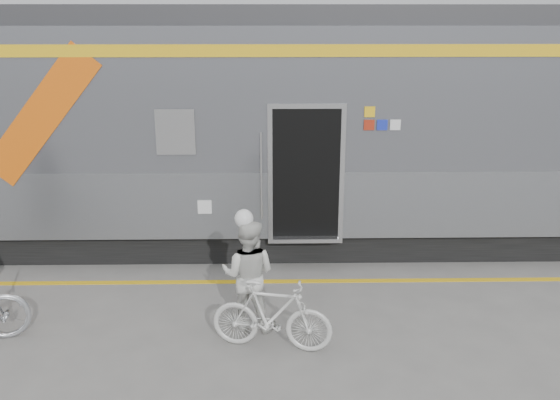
{
  "coord_description": "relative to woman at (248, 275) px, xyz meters",
  "views": [
    {
      "loc": [
        0.46,
        -6.22,
        3.96
      ],
      "look_at": [
        0.6,
        1.6,
        1.5
      ],
      "focal_mm": 38.0,
      "sensor_mm": 36.0,
      "label": 1
    }
  ],
  "objects": [
    {
      "name": "safety_strip",
      "position": [
        -0.18,
        1.36,
        -0.74
      ],
      "size": [
        24.0,
        0.12,
        0.01
      ],
      "primitive_type": "cube",
      "color": "yellow",
      "rests_on": "ground"
    },
    {
      "name": "helmet_woman",
      "position": [
        0.0,
        0.0,
        0.86
      ],
      "size": [
        0.24,
        0.24,
        0.24
      ],
      "primitive_type": "sphere",
      "color": "white",
      "rests_on": "woman"
    },
    {
      "name": "ground",
      "position": [
        -0.18,
        -0.79,
        -0.75
      ],
      "size": [
        90.0,
        90.0,
        0.0
      ],
      "primitive_type": "plane",
      "color": "slate",
      "rests_on": "ground"
    },
    {
      "name": "bicycle_right",
      "position": [
        0.3,
        -0.55,
        -0.29
      ],
      "size": [
        1.56,
        0.72,
        0.9
      ],
      "primitive_type": "imported",
      "rotation": [
        0.0,
        0.0,
        1.37
      ],
      "color": "silver",
      "rests_on": "ground"
    },
    {
      "name": "woman",
      "position": [
        0.0,
        0.0,
        0.0
      ],
      "size": [
        0.82,
        0.7,
        1.49
      ],
      "primitive_type": "imported",
      "rotation": [
        0.0,
        0.0,
        2.94
      ],
      "color": "silver",
      "rests_on": "ground"
    },
    {
      "name": "train",
      "position": [
        -1.34,
        3.4,
        1.31
      ],
      "size": [
        24.0,
        3.17,
        4.1
      ],
      "color": "black",
      "rests_on": "ground"
    }
  ]
}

